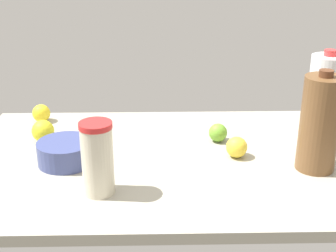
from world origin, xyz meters
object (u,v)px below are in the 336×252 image
(lime_near_front, at_px, (218,133))
(lemon_beside_bowl, at_px, (43,131))
(tumbler_cup, at_px, (97,158))
(lemon_loose, at_px, (41,113))
(milk_jug, at_px, (324,99))
(lemon_far_back, at_px, (236,147))
(chocolate_milk_jug, at_px, (320,124))
(mixing_bowl, at_px, (66,152))

(lime_near_front, relative_size, lemon_beside_bowl, 0.83)
(lemon_beside_bowl, bearing_deg, tumbler_cup, -56.64)
(lime_near_front, xyz_separation_m, lemon_loose, (-0.60, 0.18, 0.00))
(milk_jug, xyz_separation_m, lime_near_front, (-0.33, -0.00, -0.11))
(tumbler_cup, distance_m, lemon_far_back, 0.43)
(tumbler_cup, distance_m, milk_jug, 0.74)
(tumbler_cup, bearing_deg, chocolate_milk_jug, 11.54)
(tumbler_cup, bearing_deg, lemon_far_back, 27.71)
(tumbler_cup, xyz_separation_m, lemon_loose, (-0.26, 0.49, -0.07))
(milk_jug, distance_m, lemon_far_back, 0.32)
(lemon_far_back, bearing_deg, milk_jug, 21.47)
(milk_jug, height_order, lime_near_front, milk_jug)
(chocolate_milk_jug, bearing_deg, tumbler_cup, -168.46)
(mixing_bowl, distance_m, chocolate_milk_jug, 0.71)
(chocolate_milk_jug, xyz_separation_m, lemon_beside_bowl, (-0.80, 0.20, -0.10))
(milk_jug, xyz_separation_m, lemon_beside_bowl, (-0.88, 0.01, -0.10))
(lime_near_front, relative_size, lemon_far_back, 0.93)
(tumbler_cup, relative_size, lemon_far_back, 3.07)
(lemon_far_back, bearing_deg, mixing_bowl, -176.56)
(lemon_far_back, distance_m, lemon_beside_bowl, 0.61)
(chocolate_milk_jug, distance_m, lime_near_front, 0.33)
(chocolate_milk_jug, distance_m, lemon_loose, 0.93)
(chocolate_milk_jug, bearing_deg, lime_near_front, 142.51)
(chocolate_milk_jug, xyz_separation_m, lemon_loose, (-0.84, 0.37, -0.10))
(milk_jug, height_order, lemon_beside_bowl, milk_jug)
(mixing_bowl, distance_m, lime_near_front, 0.47)
(chocolate_milk_jug, xyz_separation_m, tumbler_cup, (-0.59, -0.12, -0.04))
(milk_jug, bearing_deg, lemon_loose, 168.87)
(chocolate_milk_jug, bearing_deg, lemon_far_back, 158.97)
(tumbler_cup, height_order, lime_near_front, tumbler_cup)
(milk_jug, relative_size, lime_near_front, 5.01)
(lemon_loose, bearing_deg, mixing_bowl, -66.16)
(milk_jug, bearing_deg, lemon_far_back, -158.53)
(mixing_bowl, bearing_deg, chocolate_milk_jug, -4.07)
(tumbler_cup, distance_m, lemon_beside_bowl, 0.39)
(lemon_loose, bearing_deg, tumbler_cup, -62.48)
(tumbler_cup, height_order, lemon_far_back, tumbler_cup)
(chocolate_milk_jug, relative_size, lemon_loose, 4.61)
(lime_near_front, height_order, lemon_far_back, lemon_far_back)
(tumbler_cup, relative_size, milk_jug, 0.66)
(chocolate_milk_jug, distance_m, lemon_beside_bowl, 0.83)
(tumbler_cup, xyz_separation_m, lemon_far_back, (0.38, 0.20, -0.06))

